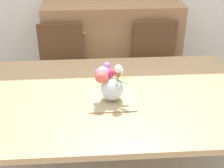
% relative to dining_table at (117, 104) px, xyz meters
% --- Properties ---
extents(dining_table, '(1.80, 1.17, 0.74)m').
position_rel_dining_table_xyz_m(dining_table, '(0.00, 0.00, 0.00)').
color(dining_table, tan).
rests_on(dining_table, ground_plane).
extents(chair_left, '(0.42, 0.42, 0.90)m').
position_rel_dining_table_xyz_m(chair_left, '(-0.45, 0.93, -0.15)').
color(chair_left, brown).
rests_on(chair_left, ground_plane).
extents(chair_right, '(0.42, 0.42, 0.90)m').
position_rel_dining_table_xyz_m(chair_right, '(0.45, 0.93, -0.15)').
color(chair_right, brown).
rests_on(chair_right, ground_plane).
extents(dresser, '(1.40, 0.47, 1.00)m').
position_rel_dining_table_xyz_m(dresser, '(0.07, 1.33, -0.17)').
color(dresser, '#9E7047').
rests_on(dresser, ground_plane).
extents(placemat, '(0.29, 0.29, 0.01)m').
position_rel_dining_table_xyz_m(placemat, '(-0.04, -0.06, 0.08)').
color(placemat, tan).
rests_on(placemat, dining_table).
extents(flower_vase, '(0.23, 0.21, 0.25)m').
position_rel_dining_table_xyz_m(flower_vase, '(-0.05, -0.06, 0.19)').
color(flower_vase, silver).
rests_on(flower_vase, placemat).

